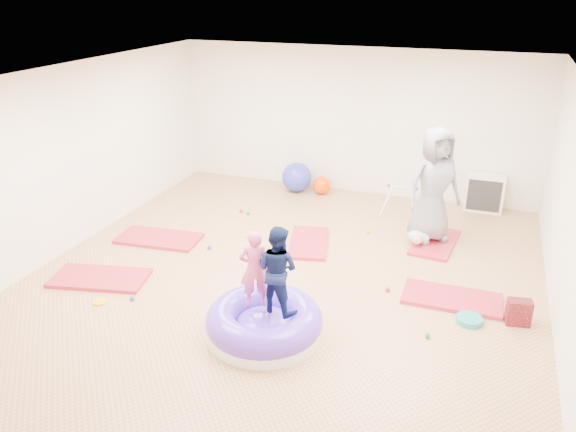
% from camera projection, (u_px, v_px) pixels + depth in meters
% --- Properties ---
extents(room, '(7.01, 8.01, 2.81)m').
position_uv_depth(room, '(280.00, 189.00, 7.31)').
color(room, tan).
rests_on(room, ground).
extents(gym_mat_front_left, '(1.45, 0.94, 0.06)m').
position_uv_depth(gym_mat_front_left, '(100.00, 278.00, 7.93)').
color(gym_mat_front_left, red).
rests_on(gym_mat_front_left, ground).
extents(gym_mat_mid_left, '(1.39, 0.79, 0.06)m').
position_uv_depth(gym_mat_mid_left, '(159.00, 238.00, 9.14)').
color(gym_mat_mid_left, red).
rests_on(gym_mat_mid_left, ground).
extents(gym_mat_center_back, '(0.86, 1.29, 0.05)m').
position_uv_depth(gym_mat_center_back, '(309.00, 243.00, 9.00)').
color(gym_mat_center_back, red).
rests_on(gym_mat_center_back, ground).
extents(gym_mat_right, '(1.28, 0.65, 0.05)m').
position_uv_depth(gym_mat_right, '(452.00, 298.00, 7.43)').
color(gym_mat_right, red).
rests_on(gym_mat_right, ground).
extents(gym_mat_rear_right, '(0.72, 1.26, 0.05)m').
position_uv_depth(gym_mat_rear_right, '(435.00, 242.00, 9.02)').
color(gym_mat_rear_right, red).
rests_on(gym_mat_rear_right, ground).
extents(inflatable_cushion, '(1.39, 1.39, 0.44)m').
position_uv_depth(inflatable_cushion, '(264.00, 323.00, 6.64)').
color(inflatable_cushion, white).
rests_on(inflatable_cushion, ground).
extents(child_pink, '(0.42, 0.37, 0.97)m').
position_uv_depth(child_pink, '(254.00, 265.00, 6.47)').
color(child_pink, '#DC5085').
rests_on(child_pink, inflatable_cushion).
extents(child_navy, '(0.60, 0.51, 1.06)m').
position_uv_depth(child_navy, '(277.00, 266.00, 6.35)').
color(child_navy, '#0C153A').
rests_on(child_navy, inflatable_cushion).
extents(adult_caregiver, '(1.07, 1.01, 1.84)m').
position_uv_depth(adult_caregiver, '(434.00, 185.00, 8.75)').
color(adult_caregiver, slate).
rests_on(adult_caregiver, gym_mat_rear_right).
extents(infant, '(0.35, 0.36, 0.21)m').
position_uv_depth(infant, '(418.00, 237.00, 8.89)').
color(infant, silver).
rests_on(infant, gym_mat_rear_right).
extents(ball_pit_balls, '(3.85, 3.34, 0.07)m').
position_uv_depth(ball_pit_balls, '(285.00, 257.00, 8.51)').
color(ball_pit_balls, '#147C32').
rests_on(ball_pit_balls, ground).
extents(exercise_ball_blue, '(0.59, 0.59, 0.59)m').
position_uv_depth(exercise_ball_blue, '(297.00, 177.00, 11.15)').
color(exercise_ball_blue, '#2E37B7').
rests_on(exercise_ball_blue, ground).
extents(exercise_ball_orange, '(0.36, 0.36, 0.36)m').
position_uv_depth(exercise_ball_orange, '(322.00, 185.00, 11.06)').
color(exercise_ball_orange, '#FF4500').
rests_on(exercise_ball_orange, ground).
extents(infant_play_gym, '(0.67, 0.64, 0.51)m').
position_uv_depth(infant_play_gym, '(402.00, 195.00, 10.09)').
color(infant_play_gym, white).
rests_on(infant_play_gym, ground).
extents(cube_shelf, '(0.67, 0.33, 0.67)m').
position_uv_depth(cube_shelf, '(484.00, 193.00, 10.20)').
color(cube_shelf, white).
rests_on(cube_shelf, ground).
extents(balance_disc, '(0.32, 0.32, 0.07)m').
position_uv_depth(balance_disc, '(469.00, 320.00, 6.94)').
color(balance_disc, teal).
rests_on(balance_disc, ground).
extents(backpack, '(0.31, 0.22, 0.33)m').
position_uv_depth(backpack, '(519.00, 312.00, 6.87)').
color(backpack, '#B3252E').
rests_on(backpack, ground).
extents(yellow_toy, '(0.18, 0.18, 0.03)m').
position_uv_depth(yellow_toy, '(100.00, 302.00, 7.37)').
color(yellow_toy, '#EEC701').
rests_on(yellow_toy, ground).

